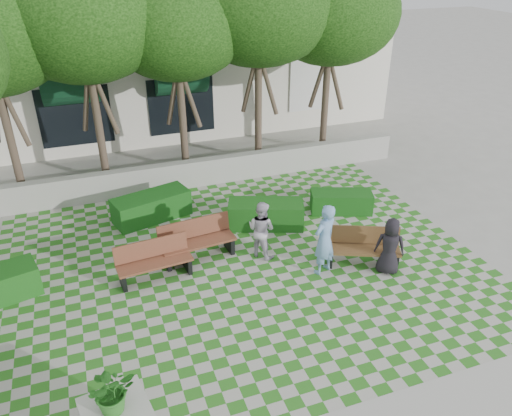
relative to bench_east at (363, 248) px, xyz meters
name	(u,v)px	position (x,y,z in m)	size (l,w,h in m)	color
ground	(258,291)	(-2.93, -0.19, -0.47)	(90.00, 90.00, 0.00)	gray
lawn	(244,268)	(-2.93, 0.81, -0.46)	(12.00, 12.00, 0.00)	#2B721E
retaining_wall	(195,173)	(-2.93, 6.01, -0.02)	(15.00, 0.36, 0.90)	#9E9B93
bench_east	(363,248)	(0.00, 0.00, 0.00)	(1.94, 1.30, 0.97)	#55381D
bench_mid	(197,241)	(-3.91, 1.73, 0.02)	(2.00, 0.84, 1.02)	brown
bench_west	(154,261)	(-5.11, 1.22, -0.01)	(1.87, 0.78, 0.96)	brown
hedge_east	(341,202)	(0.84, 2.67, -0.15)	(1.84, 0.74, 0.64)	#124613
hedge_midright	(266,214)	(-1.64, 2.64, -0.09)	(2.16, 0.86, 0.75)	#134713
hedge_midleft	(152,207)	(-4.68, 4.19, -0.08)	(2.24, 0.89, 0.78)	#124514
person_blue	(324,240)	(-1.12, 0.01, 0.47)	(0.69, 0.45, 1.88)	#6E99C9
person_dark	(390,246)	(0.40, -0.55, 0.28)	(0.73, 0.48, 1.50)	black
person_white	(261,229)	(-2.30, 1.24, 0.32)	(0.76, 0.59, 1.57)	silver
tree_row	(121,30)	(-4.79, 5.76, 4.71)	(17.70, 13.40, 7.41)	#47382B
building	(171,61)	(-1.99, 13.88, 2.05)	(18.00, 8.92, 5.15)	silver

